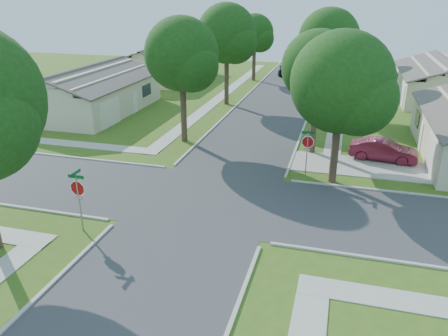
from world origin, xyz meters
TOP-DOWN VIEW (x-y plane):
  - ground at (0.00, 0.00)m, footprint 100.00×100.00m
  - road_ns at (0.00, 0.00)m, footprint 7.00×100.00m
  - sidewalk_ne at (6.10, 26.00)m, footprint 1.20×40.00m
  - sidewalk_nw at (-6.10, 26.00)m, footprint 1.20×40.00m
  - driveway at (7.90, 7.10)m, footprint 8.80×3.60m
  - stop_sign_sw at (-4.70, -4.70)m, footprint 1.05×0.80m
  - stop_sign_ne at (4.70, 4.70)m, footprint 1.05×0.80m
  - tree_e_near at (4.75, 9.01)m, footprint 4.97×4.80m
  - tree_e_mid at (4.76, 21.01)m, footprint 5.59×5.40m
  - tree_e_far at (4.75, 34.01)m, footprint 5.17×5.00m
  - tree_w_near at (-4.64, 9.01)m, footprint 5.38×5.20m
  - tree_w_mid at (-4.64, 21.01)m, footprint 5.80×5.60m
  - tree_w_far at (-4.65, 34.01)m, footprint 4.76×4.60m
  - tree_ne_corner at (6.36, 4.21)m, footprint 5.80×5.60m
  - house_ne_far at (15.99, 29.00)m, footprint 8.42×13.60m
  - house_nw_near at (-15.99, 15.00)m, footprint 8.42×13.60m
  - house_nw_far at (-15.99, 32.00)m, footprint 8.42×13.60m
  - car_driveway at (9.37, 8.70)m, footprint 4.44×2.06m
  - car_curb_east at (3.20, 25.69)m, footprint 2.06×4.10m
  - car_curb_west at (-1.20, 39.07)m, footprint 2.46×5.29m

SIDE VIEW (x-z plane):
  - ground at x=0.00m, z-range 0.00..0.00m
  - road_ns at x=0.00m, z-range -0.01..0.01m
  - sidewalk_ne at x=6.10m, z-range 0.00..0.04m
  - sidewalk_nw at x=-6.10m, z-range 0.00..0.04m
  - driveway at x=7.90m, z-range 0.00..0.05m
  - car_curb_east at x=3.20m, z-range 0.00..1.34m
  - car_driveway at x=9.37m, z-range 0.00..1.41m
  - car_curb_west at x=-1.20m, z-range 0.00..1.50m
  - house_ne_far at x=15.99m, z-range -0.60..3.63m
  - house_nw_near at x=-15.99m, z-range -0.60..3.63m
  - house_nw_far at x=-15.99m, z-range -0.60..3.63m
  - stop_sign_sw at x=-4.70m, z-range 0.54..3.52m
  - stop_sign_ne at x=4.70m, z-range 0.54..3.52m
  - tree_w_far at x=-4.65m, z-range 1.49..9.52m
  - tree_ne_corner at x=6.36m, z-range 1.26..9.92m
  - tree_e_near at x=4.75m, z-range 1.50..9.78m
  - tree_e_far at x=4.75m, z-range 1.62..10.34m
  - tree_w_near at x=-4.64m, z-range 1.63..10.60m
  - tree_e_mid at x=4.76m, z-range 1.64..10.86m
  - tree_w_mid at x=-4.64m, z-range 1.71..11.27m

